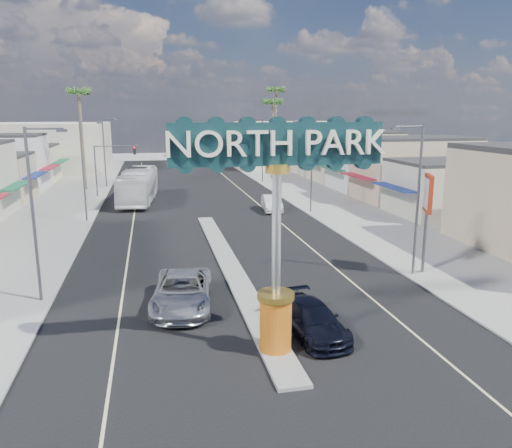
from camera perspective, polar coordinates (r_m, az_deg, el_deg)
name	(u,v)px	position (r m, az deg, el deg)	size (l,w,h in m)	color
ground	(204,217)	(47.55, -5.99, 0.80)	(160.00, 160.00, 0.00)	gray
road	(204,217)	(47.54, -5.99, 0.81)	(20.00, 120.00, 0.01)	black
median_island	(230,265)	(32.14, -2.99, -4.76)	(1.30, 30.00, 0.16)	gray
sidewalk_left	(47,223)	(48.22, -22.77, 0.11)	(8.00, 120.00, 0.12)	gray
sidewalk_right	(343,211)	(50.85, 9.90, 1.52)	(8.00, 120.00, 0.12)	gray
storefront_row_right	(380,166)	(66.22, 13.95, 6.45)	(12.00, 42.00, 6.00)	#B7B29E
backdrop_far_left	(47,147)	(93.12, -22.81, 8.13)	(20.00, 20.00, 8.00)	#B7B29E
backdrop_far_right	(295,144)	(95.30, 4.46, 9.14)	(20.00, 20.00, 8.00)	beige
gateway_sign	(277,212)	(19.25, 2.39, 1.43)	(8.20, 1.50, 9.15)	orange
traffic_signal_left	(111,160)	(60.72, -16.21, 7.01)	(5.09, 0.45, 6.00)	#47474C
traffic_signal_right	(265,157)	(62.12, 1.07, 7.61)	(5.09, 0.45, 6.00)	#47474C
streetlight_l_near	(36,206)	(27.33, -23.87, 1.85)	(2.03, 0.22, 9.00)	#47474C
streetlight_l_mid	(85,166)	(46.90, -18.99, 6.30)	(2.03, 0.22, 9.00)	#47474C
streetlight_l_far	(105,149)	(68.72, -16.83, 8.22)	(2.03, 0.22, 9.00)	#47474C
streetlight_r_near	(416,193)	(30.69, 17.80, 3.39)	(2.03, 0.22, 9.00)	#47474C
streetlight_r_mid	(310,161)	(48.94, 6.21, 7.13)	(2.03, 0.22, 9.00)	#47474C
streetlight_r_far	(261,147)	(70.12, 0.60, 8.83)	(2.03, 0.22, 9.00)	#47474C
palm_left_far	(79,98)	(66.87, -19.58, 13.46)	(2.60, 2.60, 13.10)	brown
palm_right_mid	(273,106)	(74.45, 1.91, 13.30)	(2.60, 2.60, 12.10)	brown
palm_right_far	(276,95)	(80.80, 2.30, 14.51)	(2.60, 2.60, 14.10)	brown
suv_left	(182,291)	(25.62, -8.44, -7.61)	(2.87, 6.23, 1.73)	#B1B2B6
suv_right	(312,319)	(22.60, 6.41, -10.76)	(2.03, 5.00, 1.45)	black
car_parked_right	(272,203)	(50.11, 1.82, 2.40)	(1.69, 4.84, 1.60)	silver
city_bus	(138,186)	(56.65, -13.29, 4.30)	(3.06, 13.08, 3.64)	silver
bank_pylon_sign	(428,199)	(31.31, 19.02, 2.72)	(0.89, 1.84, 6.00)	#47474C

